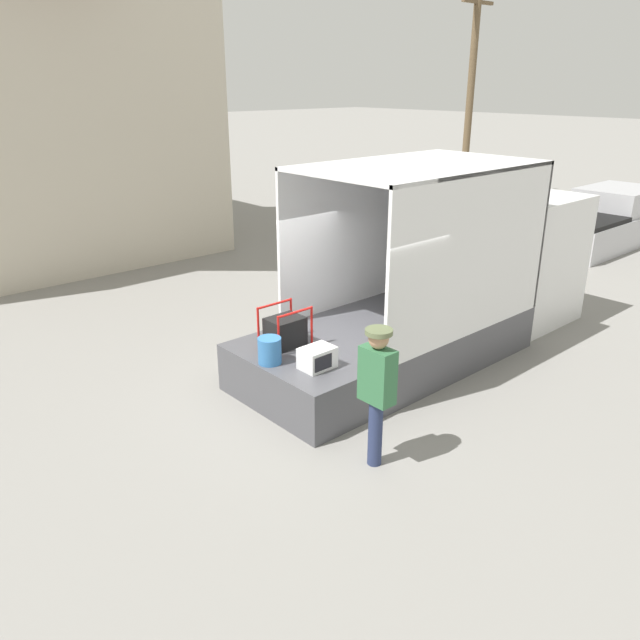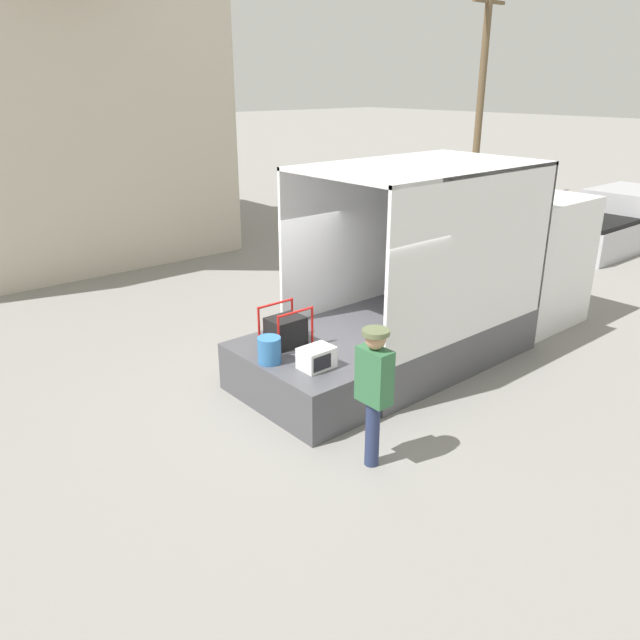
# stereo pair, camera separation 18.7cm
# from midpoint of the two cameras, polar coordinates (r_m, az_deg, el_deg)

# --- Properties ---
(ground_plane) EXTENTS (160.00, 160.00, 0.00)m
(ground_plane) POSITION_cam_midpoint_polar(r_m,az_deg,el_deg) (9.87, 0.12, -6.35)
(ground_plane) COLOR gray
(box_truck) EXTENTS (6.02, 2.40, 3.32)m
(box_truck) POSITION_cam_midpoint_polar(r_m,az_deg,el_deg) (12.04, 13.26, 3.69)
(box_truck) COLOR white
(box_truck) RESTS_ON ground
(tailgate_deck) EXTENTS (1.26, 2.28, 0.76)m
(tailgate_deck) POSITION_cam_midpoint_polar(r_m,az_deg,el_deg) (9.33, -2.78, -5.45)
(tailgate_deck) COLOR #4C4C51
(tailgate_deck) RESTS_ON ground
(microwave) EXTENTS (0.48, 0.36, 0.31)m
(microwave) POSITION_cam_midpoint_polar(r_m,az_deg,el_deg) (8.74, -0.86, -3.49)
(microwave) COLOR white
(microwave) RESTS_ON tailgate_deck
(portable_generator) EXTENTS (0.67, 0.53, 0.62)m
(portable_generator) POSITION_cam_midpoint_polar(r_m,az_deg,el_deg) (9.47, -3.67, -0.99)
(portable_generator) COLOR black
(portable_generator) RESTS_ON tailgate_deck
(orange_bucket) EXTENTS (0.34, 0.34, 0.38)m
(orange_bucket) POSITION_cam_midpoint_polar(r_m,az_deg,el_deg) (8.91, -5.23, -2.80)
(orange_bucket) COLOR #3370B2
(orange_bucket) RESTS_ON tailgate_deck
(worker_person) EXTENTS (0.33, 0.44, 1.83)m
(worker_person) POSITION_cam_midpoint_polar(r_m,az_deg,el_deg) (7.56, 4.53, -5.74)
(worker_person) COLOR navy
(worker_person) RESTS_ON ground
(pickup_truck_silver) EXTENTS (5.56, 1.99, 1.58)m
(pickup_truck_silver) POSITION_cam_midpoint_polar(r_m,az_deg,el_deg) (20.46, 24.53, 8.19)
(pickup_truck_silver) COLOR #B7B7BC
(pickup_truck_silver) RESTS_ON ground
(house_backdrop) EXTENTS (9.14, 8.31, 9.74)m
(house_backdrop) POSITION_cam_midpoint_polar(r_m,az_deg,el_deg) (19.46, -27.49, 20.10)
(house_backdrop) COLOR beige
(house_backdrop) RESTS_ON ground
(utility_pole) EXTENTS (1.80, 0.28, 7.85)m
(utility_pole) POSITION_cam_midpoint_polar(r_m,az_deg,el_deg) (26.18, 13.38, 19.50)
(utility_pole) COLOR brown
(utility_pole) RESTS_ON ground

